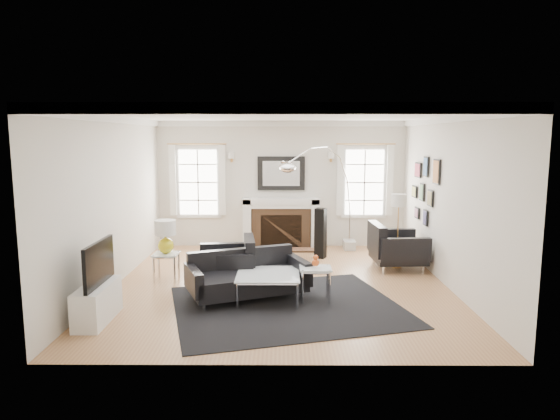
{
  "coord_description": "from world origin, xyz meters",
  "views": [
    {
      "loc": [
        0.03,
        -8.11,
        2.46
      ],
      "look_at": [
        -0.01,
        0.3,
        1.22
      ],
      "focal_mm": 32.0,
      "sensor_mm": 36.0,
      "label": 1
    }
  ],
  "objects_px": {
    "armchair_left": "(230,264)",
    "gourd_lamp": "(165,234)",
    "fireplace": "(281,224)",
    "arc_floor_lamp": "(321,195)",
    "sofa": "(247,277)",
    "armchair_right": "(394,248)",
    "coffee_table": "(268,276)"
  },
  "relations": [
    {
      "from": "fireplace",
      "to": "coffee_table",
      "type": "bearing_deg",
      "value": -92.95
    },
    {
      "from": "arc_floor_lamp",
      "to": "sofa",
      "type": "bearing_deg",
      "value": -115.74
    },
    {
      "from": "armchair_left",
      "to": "arc_floor_lamp",
      "type": "relative_size",
      "value": 0.46
    },
    {
      "from": "armchair_left",
      "to": "gourd_lamp",
      "type": "bearing_deg",
      "value": 162.84
    },
    {
      "from": "gourd_lamp",
      "to": "sofa",
      "type": "bearing_deg",
      "value": -32.47
    },
    {
      "from": "fireplace",
      "to": "gourd_lamp",
      "type": "bearing_deg",
      "value": -127.5
    },
    {
      "from": "fireplace",
      "to": "arc_floor_lamp",
      "type": "distance_m",
      "value": 1.32
    },
    {
      "from": "sofa",
      "to": "arc_floor_lamp",
      "type": "height_order",
      "value": "arc_floor_lamp"
    },
    {
      "from": "fireplace",
      "to": "armchair_right",
      "type": "relative_size",
      "value": 1.55
    },
    {
      "from": "fireplace",
      "to": "coffee_table",
      "type": "relative_size",
      "value": 1.82
    },
    {
      "from": "fireplace",
      "to": "coffee_table",
      "type": "distance_m",
      "value": 3.63
    },
    {
      "from": "coffee_table",
      "to": "gourd_lamp",
      "type": "xyz_separation_m",
      "value": [
        -1.78,
        1.06,
        0.42
      ]
    },
    {
      "from": "arc_floor_lamp",
      "to": "fireplace",
      "type": "bearing_deg",
      "value": 138.06
    },
    {
      "from": "armchair_left",
      "to": "armchair_right",
      "type": "xyz_separation_m",
      "value": [
        2.97,
        1.16,
        0.02
      ]
    },
    {
      "from": "coffee_table",
      "to": "arc_floor_lamp",
      "type": "xyz_separation_m",
      "value": [
        1.0,
        2.9,
        0.89
      ]
    },
    {
      "from": "sofa",
      "to": "armchair_right",
      "type": "height_order",
      "value": "armchair_right"
    },
    {
      "from": "armchair_right",
      "to": "coffee_table",
      "type": "height_order",
      "value": "armchair_right"
    },
    {
      "from": "sofa",
      "to": "arc_floor_lamp",
      "type": "xyz_separation_m",
      "value": [
        1.33,
        2.76,
        0.95
      ]
    },
    {
      "from": "fireplace",
      "to": "sofa",
      "type": "distance_m",
      "value": 3.53
    },
    {
      "from": "armchair_right",
      "to": "fireplace",
      "type": "bearing_deg",
      "value": 140.51
    },
    {
      "from": "coffee_table",
      "to": "armchair_left",
      "type": "bearing_deg",
      "value": 132.42
    },
    {
      "from": "fireplace",
      "to": "gourd_lamp",
      "type": "xyz_separation_m",
      "value": [
        -1.97,
        -2.56,
        0.26
      ]
    },
    {
      "from": "fireplace",
      "to": "armchair_right",
      "type": "bearing_deg",
      "value": -39.49
    },
    {
      "from": "fireplace",
      "to": "sofa",
      "type": "height_order",
      "value": "fireplace"
    },
    {
      "from": "fireplace",
      "to": "arc_floor_lamp",
      "type": "height_order",
      "value": "arc_floor_lamp"
    },
    {
      "from": "fireplace",
      "to": "armchair_left",
      "type": "height_order",
      "value": "fireplace"
    },
    {
      "from": "arc_floor_lamp",
      "to": "armchair_left",
      "type": "bearing_deg",
      "value": -127.09
    },
    {
      "from": "armchair_left",
      "to": "armchair_right",
      "type": "bearing_deg",
      "value": 21.34
    },
    {
      "from": "armchair_right",
      "to": "gourd_lamp",
      "type": "distance_m",
      "value": 4.2
    },
    {
      "from": "fireplace",
      "to": "arc_floor_lamp",
      "type": "xyz_separation_m",
      "value": [
        0.81,
        -0.73,
        0.73
      ]
    },
    {
      "from": "gourd_lamp",
      "to": "armchair_right",
      "type": "bearing_deg",
      "value": 11.18
    },
    {
      "from": "sofa",
      "to": "coffee_table",
      "type": "xyz_separation_m",
      "value": [
        0.33,
        -0.14,
        0.06
      ]
    }
  ]
}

